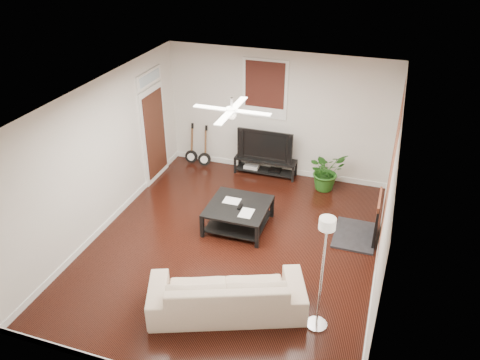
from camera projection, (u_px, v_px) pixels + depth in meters
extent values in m
cube|color=black|center=(233.00, 246.00, 8.66)|extent=(5.00, 6.00, 0.01)
cube|color=white|center=(232.00, 98.00, 7.28)|extent=(5.00, 6.00, 0.01)
cube|color=silver|center=(278.00, 114.00, 10.44)|extent=(5.00, 0.01, 2.80)
cube|color=silver|center=(146.00, 299.00, 5.49)|extent=(5.00, 0.01, 2.80)
cube|color=silver|center=(102.00, 157.00, 8.66)|extent=(0.01, 6.00, 2.80)
cube|color=silver|center=(388.00, 204.00, 7.28)|extent=(0.01, 6.00, 2.80)
cube|color=#A25234|center=(391.00, 174.00, 8.11)|extent=(0.02, 2.20, 2.80)
cube|color=black|center=(366.00, 217.00, 8.65)|extent=(0.80, 1.10, 0.92)
cube|color=#330E0E|center=(265.00, 89.00, 10.23)|extent=(1.00, 0.06, 1.30)
cube|color=white|center=(154.00, 126.00, 10.29)|extent=(0.08, 1.00, 2.50)
cube|color=black|center=(265.00, 166.00, 10.91)|extent=(1.40, 0.37, 0.39)
imported|color=black|center=(266.00, 144.00, 10.65)|extent=(1.25, 0.16, 0.72)
cube|color=black|center=(238.00, 216.00, 9.08)|extent=(1.12, 1.12, 0.47)
imported|color=tan|center=(227.00, 292.00, 7.12)|extent=(2.48, 1.68, 0.68)
imported|color=#235A19|center=(326.00, 171.00, 10.23)|extent=(1.03, 1.02, 0.86)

